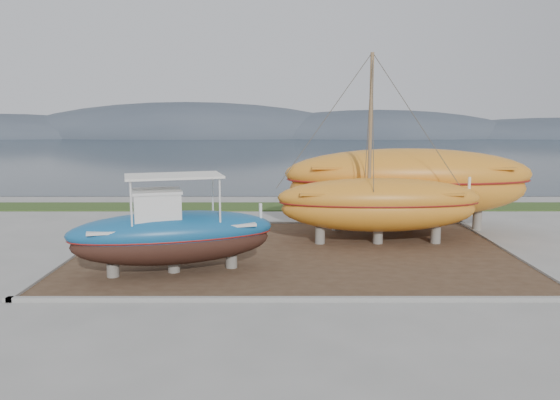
{
  "coord_description": "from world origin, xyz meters",
  "views": [
    {
      "loc": [
        -0.62,
        -18.54,
        5.83
      ],
      "look_at": [
        -0.6,
        4.0,
        2.28
      ],
      "focal_mm": 35.0,
      "sensor_mm": 36.0,
      "label": 1
    }
  ],
  "objects_px": {
    "white_dinghy": "(171,230)",
    "orange_sailboat": "(380,150)",
    "blue_caique": "(173,224)",
    "orange_bare_hull": "(408,191)"
  },
  "relations": [
    {
      "from": "blue_caique",
      "to": "orange_sailboat",
      "type": "xyz_separation_m",
      "value": [
        8.34,
        4.52,
        2.4
      ]
    },
    {
      "from": "blue_caique",
      "to": "white_dinghy",
      "type": "relative_size",
      "value": 1.98
    },
    {
      "from": "white_dinghy",
      "to": "orange_bare_hull",
      "type": "relative_size",
      "value": 0.31
    },
    {
      "from": "blue_caique",
      "to": "orange_sailboat",
      "type": "height_order",
      "value": "orange_sailboat"
    },
    {
      "from": "white_dinghy",
      "to": "orange_sailboat",
      "type": "xyz_separation_m",
      "value": [
        9.38,
        -0.16,
        3.63
      ]
    },
    {
      "from": "white_dinghy",
      "to": "orange_sailboat",
      "type": "bearing_deg",
      "value": -24.71
    },
    {
      "from": "blue_caique",
      "to": "white_dinghy",
      "type": "bearing_deg",
      "value": 86.55
    },
    {
      "from": "orange_sailboat",
      "to": "white_dinghy",
      "type": "bearing_deg",
      "value": 178.58
    },
    {
      "from": "white_dinghy",
      "to": "orange_sailboat",
      "type": "relative_size",
      "value": 0.42
    },
    {
      "from": "blue_caique",
      "to": "orange_sailboat",
      "type": "bearing_deg",
      "value": 12.53
    }
  ]
}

